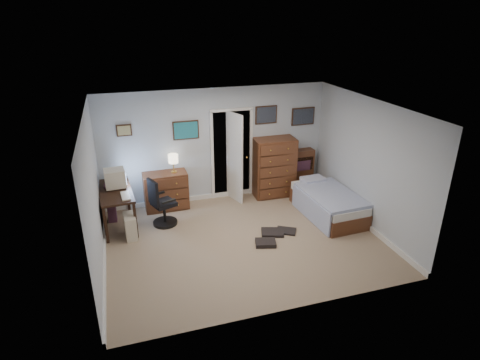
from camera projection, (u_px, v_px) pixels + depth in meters
name	position (u px, v px, depth m)	size (l,w,h in m)	color
floor	(244.00, 241.00, 7.51)	(5.00, 4.00, 0.02)	tan
computer_desk	(111.00, 199.00, 7.79)	(0.70, 1.36, 0.76)	black
crt_monitor	(115.00, 178.00, 7.82)	(0.42, 0.39, 0.37)	beige
keyboard	(126.00, 196.00, 7.49)	(0.15, 0.41, 0.02)	beige
pc_tower	(130.00, 226.00, 7.53)	(0.24, 0.44, 0.46)	beige
office_chair	(161.00, 207.00, 7.91)	(0.62, 0.62, 1.00)	black
media_stack	(111.00, 203.00, 8.04)	(0.16, 0.16, 0.82)	maroon
low_dresser	(166.00, 191.00, 8.59)	(0.92, 0.46, 0.81)	brown
table_lamp	(173.00, 159.00, 8.37)	(0.21, 0.21, 0.40)	gold
doorway	(228.00, 151.00, 9.21)	(0.96, 1.12, 2.05)	black
tall_dresser	(274.00, 167.00, 9.13)	(0.92, 0.54, 1.36)	brown
headboard_bookcase	(291.00, 170.00, 9.43)	(1.10, 0.32, 0.98)	brown
bed	(328.00, 203.00, 8.35)	(1.03, 1.82, 0.58)	brown
wall_posters	(241.00, 121.00, 8.73)	(4.38, 0.04, 0.60)	#331E11
floor_clutter	(273.00, 236.00, 7.58)	(0.99, 0.73, 0.07)	black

